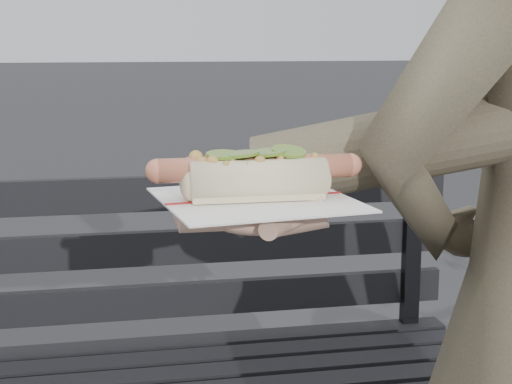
% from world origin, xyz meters
% --- Properties ---
extents(park_bench, '(1.50, 0.44, 0.88)m').
position_xyz_m(park_bench, '(-0.03, 0.92, 0.52)').
color(park_bench, black).
rests_on(park_bench, ground).
extents(held_hotdog, '(0.64, 0.31, 0.20)m').
position_xyz_m(held_hotdog, '(0.27, 0.12, 1.06)').
color(held_hotdog, '#433E2C').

